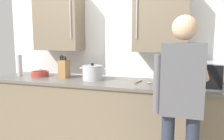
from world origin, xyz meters
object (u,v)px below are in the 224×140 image
Objects in this scene: stock_pot at (92,73)px; fruit_bowl at (40,73)px; person_figure at (181,97)px; wooden_spoon at (144,82)px; microwave_oven at (190,73)px; thermos_flask at (20,65)px; knife_block at (64,69)px.

fruit_bowl is at bearing 176.76° from stock_pot.
person_figure reaches higher than fruit_bowl.
stock_pot is 0.68m from wooden_spoon.
fruit_bowl is 2.10m from person_figure.
microwave_oven is at bearing -0.48° from fruit_bowl.
thermos_flask is (-1.81, 0.01, 0.14)m from wooden_spoon.
microwave_oven is at bearing 1.43° from stock_pot.
fruit_bowl is (-2.02, 0.02, -0.09)m from microwave_oven.
fruit_bowl is 1.50m from wooden_spoon.
thermos_flask is at bearing -179.38° from microwave_oven.
knife_block is 1.11m from wooden_spoon.
stock_pot is 0.83m from fruit_bowl.
stock_pot is 0.22× the size of person_figure.
fruit_bowl is at bearing 179.52° from microwave_oven.
knife_block is at bearing 152.56° from person_figure.
microwave_oven is 2.02m from fruit_bowl.
person_figure is at bearing -18.86° from thermos_flask.
wooden_spoon is at bearing -176.46° from microwave_oven.
thermos_flask is at bearing 179.77° from stock_pot.
knife_block is 1.74m from person_figure.
knife_block is 1.02× the size of thermos_flask.
person_figure is at bearing -95.72° from microwave_oven.
wooden_spoon is at bearing -1.88° from fruit_bowl.
fruit_bowl is at bearing 7.68° from thermos_flask.
fruit_bowl is 1.10× the size of wooden_spoon.
microwave_oven is at bearing 0.62° from thermos_flask.
wooden_spoon is 0.88m from person_figure.
knife_block is 0.43m from stock_pot.
knife_block reaches higher than fruit_bowl.
person_figure is (1.55, -0.80, -0.07)m from knife_block.
person_figure is (1.11, -0.77, -0.04)m from stock_pot.
knife_block is (-1.63, 0.01, -0.01)m from microwave_oven.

